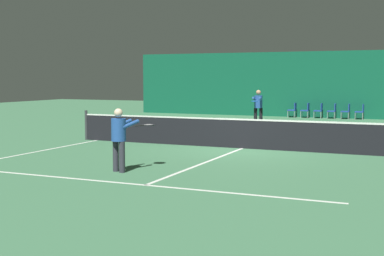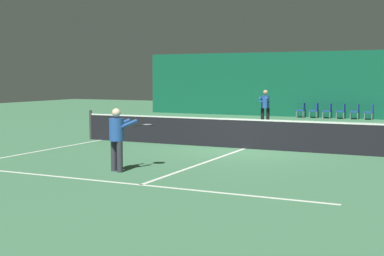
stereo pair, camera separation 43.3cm
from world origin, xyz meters
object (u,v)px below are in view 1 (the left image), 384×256
at_px(player_near, 120,135).
at_px(courtside_chair_4, 347,110).
at_px(courtside_chair_0, 293,109).
at_px(courtside_chair_3, 333,110).
at_px(courtside_chair_1, 306,109).
at_px(player_far, 258,105).
at_px(courtside_chair_5, 361,111).
at_px(courtside_chair_2, 319,110).
at_px(tennis_net, 242,133).

height_order(player_near, courtside_chair_4, player_near).
bearing_deg(courtside_chair_0, courtside_chair_3, 90.00).
height_order(courtside_chair_1, courtside_chair_4, same).
relative_size(player_far, courtside_chair_3, 1.99).
bearing_deg(courtside_chair_5, courtside_chair_1, -90.00).
relative_size(courtside_chair_2, courtside_chair_5, 1.00).
bearing_deg(player_near, courtside_chair_2, 16.52).
bearing_deg(tennis_net, courtside_chair_1, 93.48).
xyz_separation_m(courtside_chair_0, courtside_chair_1, (0.74, 0.00, 0.00)).
relative_size(courtside_chair_0, courtside_chair_4, 1.00).
bearing_deg(courtside_chair_5, courtside_chair_3, -90.00).
height_order(player_far, courtside_chair_1, player_far).
relative_size(courtside_chair_2, courtside_chair_4, 1.00).
relative_size(tennis_net, courtside_chair_3, 14.29).
distance_m(courtside_chair_1, courtside_chair_2, 0.74).
bearing_deg(courtside_chair_0, courtside_chair_4, 90.00).
xyz_separation_m(tennis_net, courtside_chair_1, (-0.84, 13.82, -0.03)).
bearing_deg(courtside_chair_1, player_far, -11.66).
bearing_deg(player_near, courtside_chair_5, 9.98).
height_order(courtside_chair_0, courtside_chair_2, same).
relative_size(tennis_net, player_near, 7.88).
height_order(courtside_chair_3, courtside_chair_4, same).
xyz_separation_m(tennis_net, courtside_chair_2, (-0.10, 13.82, -0.03)).
bearing_deg(courtside_chair_1, courtside_chair_3, 90.00).
relative_size(courtside_chair_3, courtside_chair_4, 1.00).
height_order(tennis_net, player_near, player_near).
height_order(tennis_net, player_far, player_far).
xyz_separation_m(player_near, courtside_chair_4, (2.70, 19.04, -0.40)).
bearing_deg(courtside_chair_5, player_near, -10.22).
distance_m(courtside_chair_1, courtside_chair_4, 2.21).
height_order(tennis_net, courtside_chair_5, tennis_net).
relative_size(courtside_chair_0, courtside_chair_2, 1.00).
height_order(player_near, courtside_chair_2, player_near).
bearing_deg(courtside_chair_0, courtside_chair_5, 90.00).
relative_size(player_far, courtside_chair_1, 1.99).
relative_size(tennis_net, courtside_chair_2, 14.29).
bearing_deg(player_far, player_near, -3.94).
relative_size(courtside_chair_1, courtside_chair_2, 1.00).
xyz_separation_m(courtside_chair_1, courtside_chair_3, (1.47, 0.00, 0.00)).
bearing_deg(courtside_chair_5, courtside_chair_2, -90.00).
relative_size(tennis_net, player_far, 7.17).
distance_m(courtside_chair_0, courtside_chair_3, 2.21).
bearing_deg(tennis_net, courtside_chair_3, 87.39).
relative_size(courtside_chair_0, courtside_chair_5, 1.00).
xyz_separation_m(tennis_net, player_far, (-1.98, 8.30, 0.46)).
distance_m(player_far, courtside_chair_1, 5.66).
bearing_deg(player_near, courtside_chair_0, 20.94).
height_order(courtside_chair_0, courtside_chair_5, same).
distance_m(player_near, courtside_chair_2, 19.08).
bearing_deg(courtside_chair_2, courtside_chair_4, 90.00).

